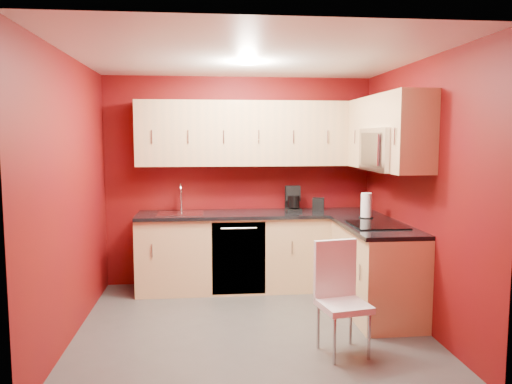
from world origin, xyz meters
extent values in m
plane|color=#44423F|center=(0.00, 0.00, 0.00)|extent=(3.20, 3.20, 0.00)
plane|color=white|center=(0.00, 0.00, 2.50)|extent=(3.20, 3.20, 0.00)
plane|color=#5F0D09|center=(0.00, 1.50, 1.25)|extent=(3.20, 0.00, 3.20)
plane|color=#5F0D09|center=(0.00, -1.50, 1.25)|extent=(3.20, 0.00, 3.20)
plane|color=#5F0D09|center=(-1.60, 0.00, 1.25)|extent=(0.00, 3.00, 3.00)
plane|color=#5F0D09|center=(1.60, 0.00, 1.25)|extent=(0.00, 3.00, 3.00)
cube|color=tan|center=(0.20, 1.20, 0.43)|extent=(2.80, 0.60, 0.87)
cube|color=tan|center=(1.30, 0.25, 0.43)|extent=(0.60, 1.30, 0.87)
cube|color=black|center=(0.20, 1.19, 0.89)|extent=(2.80, 0.63, 0.04)
cube|color=black|center=(1.29, 0.23, 0.89)|extent=(0.63, 1.27, 0.04)
cube|color=tan|center=(0.20, 1.32, 1.83)|extent=(2.80, 0.35, 0.75)
cube|color=tan|center=(1.43, 0.86, 1.83)|extent=(0.35, 0.57, 0.75)
cube|color=tan|center=(1.43, -0.29, 1.83)|extent=(0.35, 0.22, 0.75)
cube|color=tan|center=(1.43, 0.20, 2.04)|extent=(0.35, 0.76, 0.33)
cube|color=silver|center=(1.40, 0.20, 1.66)|extent=(0.40, 0.76, 0.42)
cube|color=black|center=(1.21, 0.20, 1.66)|extent=(0.02, 0.62, 0.33)
cylinder|color=silver|center=(1.19, -0.03, 1.66)|extent=(0.02, 0.02, 0.29)
cube|color=black|center=(1.28, 0.20, 0.92)|extent=(0.50, 0.55, 0.01)
cube|color=silver|center=(-0.70, 1.18, 0.91)|extent=(0.52, 0.42, 0.02)
cylinder|color=silver|center=(-0.70, 1.38, 1.04)|extent=(0.02, 0.02, 0.26)
torus|color=silver|center=(-0.70, 1.31, 1.17)|extent=(0.02, 0.16, 0.16)
cylinder|color=silver|center=(-0.70, 1.24, 1.11)|extent=(0.02, 0.02, 0.12)
cube|color=black|center=(-0.05, 0.91, 0.43)|extent=(0.60, 0.02, 0.82)
cylinder|color=white|center=(0.00, 0.30, 2.48)|extent=(0.20, 0.20, 0.01)
camera|label=1|loc=(-0.41, -4.54, 1.77)|focal=35.00mm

